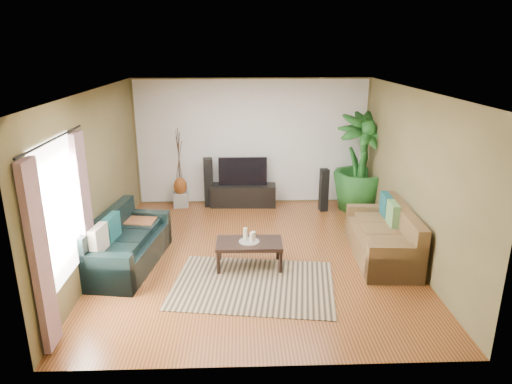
{
  "coord_description": "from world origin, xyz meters",
  "views": [
    {
      "loc": [
        -0.25,
        -6.9,
        3.35
      ],
      "look_at": [
        0.0,
        0.2,
        1.05
      ],
      "focal_mm": 32.0,
      "sensor_mm": 36.0,
      "label": 1
    }
  ],
  "objects_px": {
    "pedestal": "(181,199)",
    "sofa_left": "(128,241)",
    "side_table": "(142,233)",
    "sofa_right": "(382,233)",
    "tv_stand": "(243,195)",
    "potted_plant": "(361,163)",
    "vase": "(180,186)",
    "television": "(243,171)",
    "speaker_right": "(324,190)",
    "coffee_table": "(249,254)",
    "speaker_left": "(208,182)"
  },
  "relations": [
    {
      "from": "pedestal",
      "to": "side_table",
      "type": "bearing_deg",
      "value": -100.73
    },
    {
      "from": "speaker_right",
      "to": "side_table",
      "type": "relative_size",
      "value": 1.66
    },
    {
      "from": "vase",
      "to": "sofa_left",
      "type": "bearing_deg",
      "value": -99.91
    },
    {
      "from": "sofa_right",
      "to": "speaker_right",
      "type": "height_order",
      "value": "speaker_right"
    },
    {
      "from": "sofa_right",
      "to": "side_table",
      "type": "relative_size",
      "value": 3.48
    },
    {
      "from": "potted_plant",
      "to": "television",
      "type": "bearing_deg",
      "value": 172.48
    },
    {
      "from": "pedestal",
      "to": "sofa_left",
      "type": "bearing_deg",
      "value": -99.91
    },
    {
      "from": "sofa_right",
      "to": "television",
      "type": "bearing_deg",
      "value": -136.5
    },
    {
      "from": "sofa_right",
      "to": "side_table",
      "type": "xyz_separation_m",
      "value": [
        -3.99,
        0.51,
        -0.15
      ]
    },
    {
      "from": "television",
      "to": "pedestal",
      "type": "distance_m",
      "value": 1.48
    },
    {
      "from": "speaker_left",
      "to": "speaker_right",
      "type": "distance_m",
      "value": 2.46
    },
    {
      "from": "coffee_table",
      "to": "side_table",
      "type": "bearing_deg",
      "value": 158.07
    },
    {
      "from": "potted_plant",
      "to": "speaker_right",
      "type": "bearing_deg",
      "value": -176.68
    },
    {
      "from": "sofa_left",
      "to": "television",
      "type": "xyz_separation_m",
      "value": [
        1.83,
        2.77,
        0.35
      ]
    },
    {
      "from": "potted_plant",
      "to": "coffee_table",
      "type": "bearing_deg",
      "value": -132.94
    },
    {
      "from": "speaker_left",
      "to": "pedestal",
      "type": "xyz_separation_m",
      "value": [
        -0.6,
        0.0,
        -0.38
      ]
    },
    {
      "from": "sofa_right",
      "to": "potted_plant",
      "type": "bearing_deg",
      "value": 177.87
    },
    {
      "from": "sofa_right",
      "to": "pedestal",
      "type": "bearing_deg",
      "value": -123.24
    },
    {
      "from": "sofa_right",
      "to": "side_table",
      "type": "distance_m",
      "value": 4.03
    },
    {
      "from": "speaker_right",
      "to": "potted_plant",
      "type": "xyz_separation_m",
      "value": [
        0.76,
        0.04,
        0.57
      ]
    },
    {
      "from": "sofa_left",
      "to": "pedestal",
      "type": "height_order",
      "value": "sofa_left"
    },
    {
      "from": "television",
      "to": "speaker_right",
      "type": "bearing_deg",
      "value": -12.26
    },
    {
      "from": "speaker_left",
      "to": "potted_plant",
      "type": "xyz_separation_m",
      "value": [
        3.19,
        -0.32,
        0.49
      ]
    },
    {
      "from": "speaker_left",
      "to": "side_table",
      "type": "bearing_deg",
      "value": -121.64
    },
    {
      "from": "pedestal",
      "to": "vase",
      "type": "xyz_separation_m",
      "value": [
        0.0,
        0.0,
        0.3
      ]
    },
    {
      "from": "sofa_left",
      "to": "speaker_left",
      "type": "xyz_separation_m",
      "value": [
        1.09,
        2.77,
        0.11
      ]
    },
    {
      "from": "sofa_right",
      "to": "pedestal",
      "type": "xyz_separation_m",
      "value": [
        -3.59,
        2.63,
        -0.27
      ]
    },
    {
      "from": "coffee_table",
      "to": "tv_stand",
      "type": "bearing_deg",
      "value": 92.23
    },
    {
      "from": "sofa_right",
      "to": "tv_stand",
      "type": "bearing_deg",
      "value": -136.5
    },
    {
      "from": "television",
      "to": "pedestal",
      "type": "relative_size",
      "value": 3.34
    },
    {
      "from": "television",
      "to": "speaker_right",
      "type": "relative_size",
      "value": 1.14
    },
    {
      "from": "television",
      "to": "side_table",
      "type": "distance_m",
      "value": 2.79
    },
    {
      "from": "tv_stand",
      "to": "speaker_left",
      "type": "relative_size",
      "value": 1.32
    },
    {
      "from": "sofa_left",
      "to": "side_table",
      "type": "xyz_separation_m",
      "value": [
        0.08,
        0.65,
        -0.15
      ]
    },
    {
      "from": "pedestal",
      "to": "vase",
      "type": "bearing_deg",
      "value": 0.0
    },
    {
      "from": "speaker_right",
      "to": "tv_stand",
      "type": "bearing_deg",
      "value": 160.13
    },
    {
      "from": "coffee_table",
      "to": "television",
      "type": "distance_m",
      "value": 2.93
    },
    {
      "from": "potted_plant",
      "to": "vase",
      "type": "bearing_deg",
      "value": 175.13
    },
    {
      "from": "coffee_table",
      "to": "sofa_right",
      "type": "bearing_deg",
      "value": 7.35
    },
    {
      "from": "speaker_left",
      "to": "side_table",
      "type": "height_order",
      "value": "speaker_left"
    },
    {
      "from": "television",
      "to": "speaker_right",
      "type": "xyz_separation_m",
      "value": [
        1.69,
        -0.37,
        -0.32
      ]
    },
    {
      "from": "tv_stand",
      "to": "side_table",
      "type": "height_order",
      "value": "side_table"
    },
    {
      "from": "speaker_right",
      "to": "potted_plant",
      "type": "bearing_deg",
      "value": -4.28
    },
    {
      "from": "potted_plant",
      "to": "vase",
      "type": "xyz_separation_m",
      "value": [
        -3.8,
        0.32,
        -0.57
      ]
    },
    {
      "from": "potted_plant",
      "to": "side_table",
      "type": "height_order",
      "value": "potted_plant"
    },
    {
      "from": "sofa_right",
      "to": "potted_plant",
      "type": "relative_size",
      "value": 0.92
    },
    {
      "from": "sofa_right",
      "to": "coffee_table",
      "type": "relative_size",
      "value": 1.83
    },
    {
      "from": "television",
      "to": "potted_plant",
      "type": "bearing_deg",
      "value": -7.52
    },
    {
      "from": "sofa_left",
      "to": "speaker_right",
      "type": "height_order",
      "value": "speaker_right"
    },
    {
      "from": "tv_stand",
      "to": "potted_plant",
      "type": "xyz_separation_m",
      "value": [
        2.45,
        -0.32,
        0.79
      ]
    }
  ]
}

